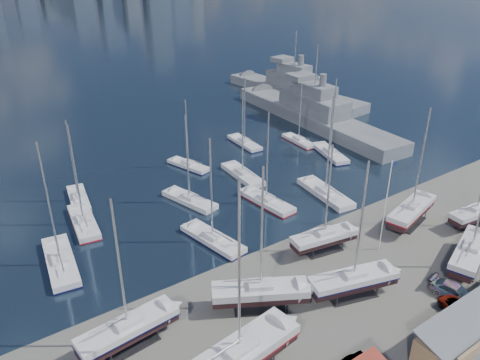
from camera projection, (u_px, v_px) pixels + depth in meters
ground at (354, 273)px, 53.82m from camera, size 1400.00×1400.00×0.00m
sailboat_cradle_0 at (128, 329)px, 43.03m from camera, size 9.85×3.53×15.64m
sailboat_cradle_1 at (239, 355)px, 39.97m from camera, size 12.24×4.72×19.04m
sailboat_cradle_2 at (260, 292)px, 47.69m from camera, size 9.98×7.26×16.14m
sailboat_cradle_3 at (353, 280)px, 49.48m from camera, size 10.15×5.33×15.81m
sailboat_cradle_4 at (324, 237)px, 57.08m from camera, size 8.82×3.80×14.10m
sailboat_cradle_5 at (470, 252)px, 54.09m from camera, size 10.56×6.09×16.43m
sailboat_cradle_6 at (412, 210)px, 62.90m from camera, size 10.52×5.24×16.36m
sailboat_cradle_7 at (476, 213)px, 62.51m from camera, size 8.51×3.24×13.73m
sailboat_moored_0 at (61, 263)px, 55.05m from camera, size 4.54×11.27×16.37m
sailboat_moored_1 at (84, 223)px, 63.31m from camera, size 4.17×10.32×14.99m
sailboat_moored_2 at (79, 199)px, 69.36m from camera, size 3.92×9.03×13.20m
sailboat_moored_3 at (213, 240)px, 59.53m from camera, size 4.39×10.21×14.78m
sailboat_moored_4 at (190, 201)px, 69.02m from camera, size 4.90×9.72×14.14m
sailboat_moored_5 at (189, 166)px, 80.35m from camera, size 4.61×8.72×12.56m
sailboat_moored_6 at (266, 202)px, 68.69m from camera, size 3.65×10.03×14.67m
sailboat_moored_7 at (243, 175)px, 76.88m from camera, size 3.59×10.15×15.03m
sailboat_moored_8 at (245, 144)px, 89.83m from camera, size 3.24×9.33×13.70m
sailboat_moored_9 at (325, 194)px, 70.86m from camera, size 4.48×11.15×16.37m
sailboat_moored_10 at (330, 154)px, 85.09m from camera, size 5.54×10.25×14.76m
sailboat_moored_11 at (299, 141)px, 90.90m from camera, size 2.89×8.41×12.37m
naval_ship_east at (313, 115)px, 101.09m from camera, size 11.14×48.55×18.33m
naval_ship_west at (293, 90)px, 119.85m from camera, size 10.90×42.96×17.82m
car_c at (460, 311)px, 47.18m from camera, size 3.57×5.11×1.30m
car_d at (456, 292)px, 49.68m from camera, size 3.22×5.70×1.56m
flagpole at (387, 200)px, 55.19m from camera, size 1.07×0.12×12.07m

